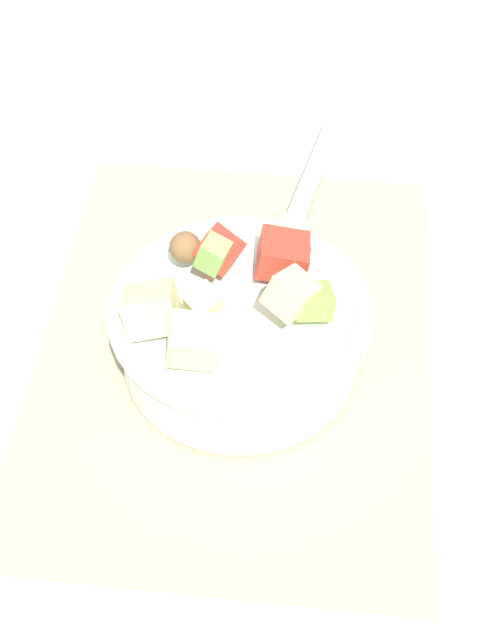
# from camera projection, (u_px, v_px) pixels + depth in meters

# --- Properties ---
(ground_plane) EXTENTS (2.40, 2.40, 0.00)m
(ground_plane) POSITION_uv_depth(u_px,v_px,m) (235.00, 348.00, 0.79)
(ground_plane) COLOR silver
(placemat) EXTENTS (0.44, 0.32, 0.01)m
(placemat) POSITION_uv_depth(u_px,v_px,m) (235.00, 345.00, 0.79)
(placemat) COLOR tan
(placemat) RESTS_ON ground_plane
(salad_bowl) EXTENTS (0.21, 0.21, 0.11)m
(salad_bowl) POSITION_uv_depth(u_px,v_px,m) (239.00, 326.00, 0.74)
(salad_bowl) COLOR white
(salad_bowl) RESTS_ON placemat
(serving_spoon) EXTENTS (0.20, 0.07, 0.01)m
(serving_spoon) POSITION_uv_depth(u_px,v_px,m) (300.00, 206.00, 0.89)
(serving_spoon) COLOR #B7B7BC
(serving_spoon) RESTS_ON placemat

